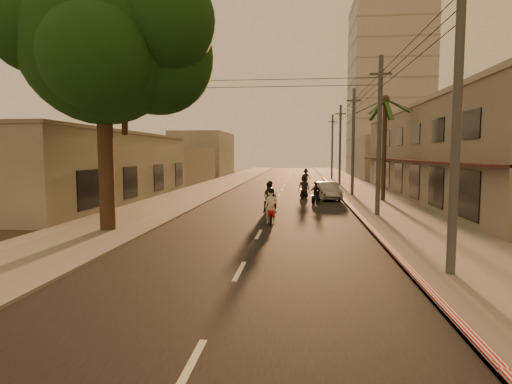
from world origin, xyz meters
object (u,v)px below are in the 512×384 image
Objects in this scene: broadleaf_tree at (112,44)px; scooter_mid_b at (316,193)px; palm_tree at (385,105)px; scooter_mid_a at (270,198)px; scooter_far_a at (304,188)px; scooter_red at (271,208)px; parked_car at (328,191)px; scooter_far_b at (306,177)px.

broadleaf_tree reaches higher than scooter_mid_b.
scooter_mid_a is (-8.02, -6.74, -6.26)m from palm_tree.
scooter_far_a is at bearing 123.52° from scooter_mid_b.
scooter_mid_b is at bearing -160.93° from palm_tree.
scooter_red is 0.44× the size of parked_car.
scooter_far_a is (-0.80, 3.48, 0.14)m from scooter_mid_b.
scooter_mid_a is 25.27m from scooter_far_b.
scooter_mid_a is 5.79m from scooter_mid_b.
broadleaf_tree is 20.18m from palm_tree.
parked_car is (3.63, 12.07, -0.13)m from scooter_red.
broadleaf_tree is at bearing -111.38° from scooter_far_a.
scooter_far_b is (9.08, 32.27, -7.63)m from broadleaf_tree.
scooter_mid_a reaches higher than scooter_far_b.
scooter_far_a is (1.78, 12.67, 0.07)m from scooter_red.
parked_car is (10.58, 14.98, -7.79)m from broadleaf_tree.
broadleaf_tree is 17.24m from scooter_mid_b.
palm_tree is 8.36m from scooter_mid_b.
scooter_far_a is 0.46× the size of parked_car.
scooter_mid_b is 0.37× the size of parked_car.
scooter_red is at bearing -86.41° from scooter_far_b.
palm_tree is 8.76m from scooter_far_a.
palm_tree reaches higher than parked_car.
broadleaf_tree reaches higher than scooter_red.
scooter_mid_a is 8.81m from parked_car.
scooter_mid_b reaches higher than parked_car.
scooter_mid_a is 1.05× the size of scooter_far_b.
palm_tree is at bearing -23.95° from parked_car.
scooter_red is 0.97× the size of scooter_mid_a.
scooter_far_b is 17.36m from parked_car.
scooter_far_b is 0.43× the size of parked_car.
palm_tree is 5.06× the size of scooter_mid_b.
scooter_red is 1.18× the size of scooter_mid_b.
broadleaf_tree is 6.08× the size of scooter_far_a.
scooter_far_b is at bearing 96.69° from scooter_far_a.
broadleaf_tree is 19.92m from parked_car.
palm_tree reaches higher than scooter_red.
scooter_far_b is at bearing 74.28° from broadleaf_tree.
broadleaf_tree is 12.32m from scooter_mid_a.
palm_tree is 7.70m from parked_car.
scooter_red reaches higher than scooter_mid_b.
broadleaf_tree is 19.40m from scooter_far_a.
scooter_red is 12.61m from parked_car.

